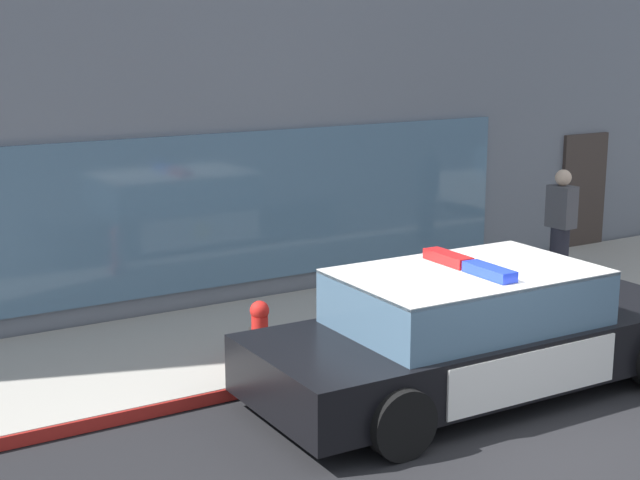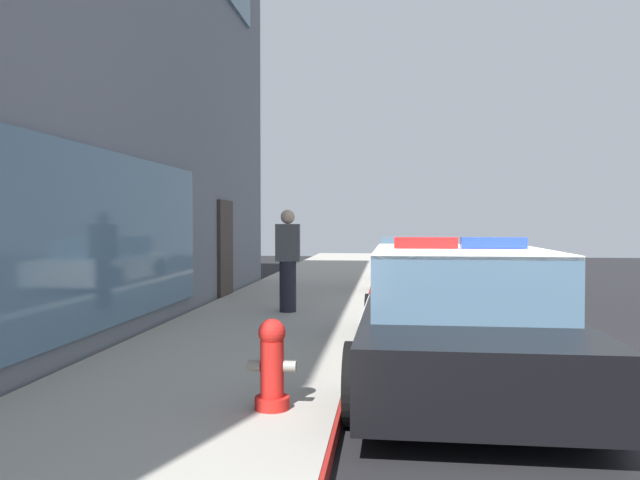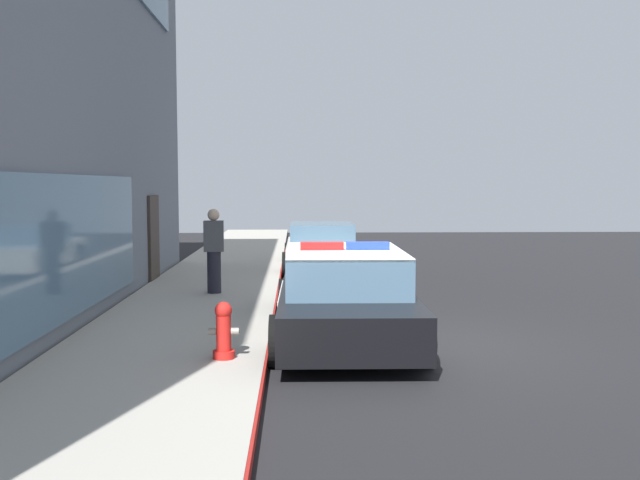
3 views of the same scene
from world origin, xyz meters
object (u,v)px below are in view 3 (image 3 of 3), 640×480
police_cruiser (344,294)px  pedestrian_on_sidewalk (214,251)px  fire_hydrant (224,331)px  car_down_street (322,247)px

police_cruiser → pedestrian_on_sidewalk: pedestrian_on_sidewalk is taller
fire_hydrant → car_down_street: (10.32, -1.62, 0.13)m
fire_hydrant → pedestrian_on_sidewalk: size_ratio=0.42×
car_down_street → pedestrian_on_sidewalk: 5.48m
fire_hydrant → pedestrian_on_sidewalk: bearing=7.9°
police_cruiser → fire_hydrant: 2.42m
fire_hydrant → car_down_street: 10.45m
pedestrian_on_sidewalk → police_cruiser: bearing=-151.2°
police_cruiser → car_down_street: (8.56, 0.03, -0.05)m
fire_hydrant → pedestrian_on_sidewalk: (5.39, 0.74, 0.51)m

